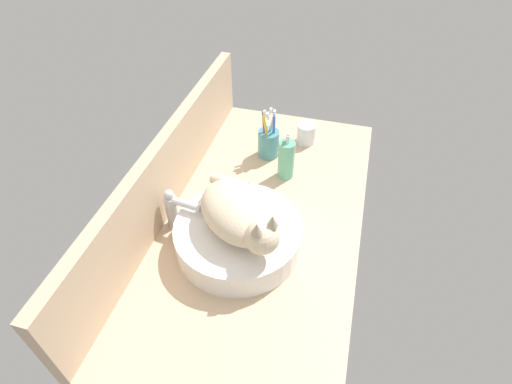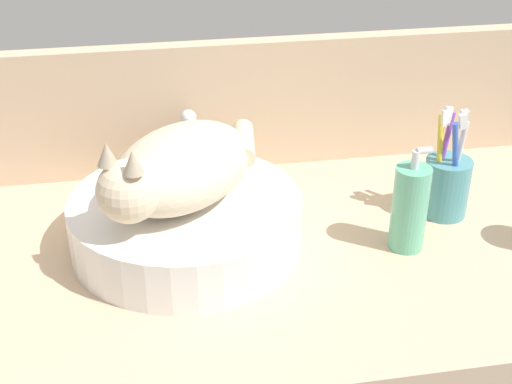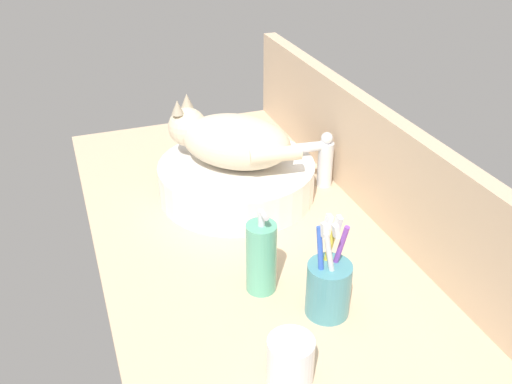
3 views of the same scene
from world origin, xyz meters
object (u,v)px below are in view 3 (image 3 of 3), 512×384
at_px(sink_basin, 237,179).
at_px(toothbrush_cup, 328,287).
at_px(cat, 230,139).
at_px(water_glass, 290,363).
at_px(faucet, 321,158).
at_px(soap_dispenser, 261,257).

relative_size(sink_basin, toothbrush_cup, 1.89).
xyz_separation_m(cat, water_glass, (0.55, -0.09, -0.11)).
height_order(cat, faucet, cat).
distance_m(sink_basin, water_glass, 0.55).
height_order(toothbrush_cup, water_glass, toothbrush_cup).
relative_size(sink_basin, water_glass, 4.71).
bearing_deg(soap_dispenser, faucet, 139.37).
bearing_deg(sink_basin, toothbrush_cup, 2.56).
bearing_deg(sink_basin, cat, -128.68).
height_order(faucet, water_glass, faucet).
height_order(sink_basin, faucet, faucet).
xyz_separation_m(sink_basin, faucet, (0.03, 0.20, 0.03)).
distance_m(cat, toothbrush_cup, 0.45).
bearing_deg(cat, faucet, 80.80).
bearing_deg(soap_dispenser, toothbrush_cup, 41.11).
distance_m(soap_dispenser, water_glass, 0.22).
xyz_separation_m(faucet, water_glass, (0.52, -0.30, -0.04)).
bearing_deg(sink_basin, water_glass, -10.20).
relative_size(toothbrush_cup, water_glass, 2.49).
relative_size(sink_basin, soap_dispenser, 2.09).
distance_m(cat, soap_dispenser, 0.35).
bearing_deg(faucet, water_glass, -29.83).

